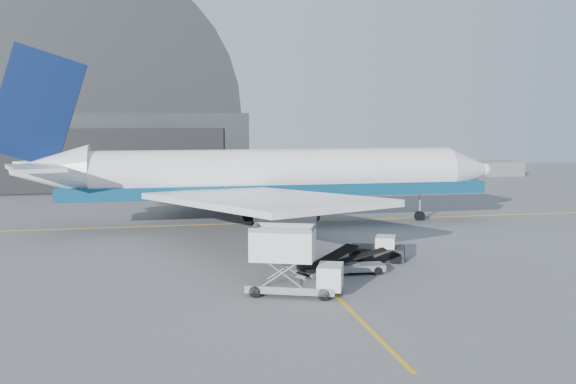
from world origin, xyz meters
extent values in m
plane|color=#565659|center=(0.00, 0.00, 0.00)|extent=(200.00, 200.00, 0.00)
cube|color=gold|center=(0.00, 20.00, 0.01)|extent=(80.00, 0.25, 0.02)
cube|color=gold|center=(0.00, -2.00, 0.01)|extent=(0.25, 40.00, 0.02)
cube|color=black|center=(-22.00, 65.00, 6.00)|extent=(50.00, 28.00, 12.00)
cube|color=black|center=(-22.00, 50.90, 5.00)|extent=(42.00, 0.40, 9.50)
cube|color=black|center=(38.00, 72.00, 0.00)|extent=(14.00, 8.00, 4.00)
cube|color=slate|center=(55.00, 68.00, 0.00)|extent=(8.00, 6.00, 2.80)
cylinder|color=white|center=(1.46, 18.13, 5.48)|extent=(37.92, 5.06, 5.06)
cone|color=white|center=(22.74, 18.13, 5.48)|extent=(4.63, 5.06, 5.06)
sphere|color=white|center=(24.84, 18.13, 5.48)|extent=(1.47, 1.47, 1.47)
cone|color=white|center=(-21.18, 18.13, 6.11)|extent=(7.37, 5.06, 5.06)
cube|color=black|center=(21.47, 18.13, 6.11)|extent=(2.74, 2.32, 0.74)
cube|color=navy|center=(1.46, 18.13, 3.84)|extent=(44.23, 5.11, 1.26)
cube|color=white|center=(-2.75, 5.49, 4.42)|extent=(19.42, 25.82, 1.54)
cube|color=white|center=(-2.75, 30.77, 4.42)|extent=(19.42, 25.82, 1.54)
cube|color=white|center=(-21.71, 13.39, 6.74)|extent=(6.45, 8.81, 0.37)
cube|color=white|center=(-21.71, 22.87, 6.74)|extent=(6.45, 8.81, 0.37)
cube|color=#071439|center=(-22.23, 18.13, 12.32)|extent=(9.77, 0.53, 12.13)
cylinder|color=gray|center=(0.41, 9.71, 2.74)|extent=(5.48, 2.84, 2.84)
cylinder|color=gray|center=(0.41, 26.56, 2.74)|extent=(5.48, 2.84, 2.84)
cylinder|color=#A5A5AA|center=(17.26, 18.13, 1.47)|extent=(0.29, 0.29, 2.95)
cylinder|color=black|center=(17.26, 18.13, 0.47)|extent=(1.16, 0.37, 1.16)
cylinder|color=black|center=(-0.64, 14.76, 0.58)|extent=(1.37, 0.47, 1.37)
cylinder|color=black|center=(-0.64, 21.50, 0.58)|extent=(1.37, 0.47, 1.37)
cube|color=slate|center=(-2.70, -8.46, 0.52)|extent=(6.08, 4.09, 0.47)
cube|color=silver|center=(-0.41, -9.32, 1.27)|extent=(2.17, 2.56, 1.51)
cube|color=black|center=(0.26, -9.56, 1.51)|extent=(0.70, 1.70, 0.85)
cube|color=silver|center=(-3.23, -8.27, 3.20)|extent=(4.53, 3.59, 1.88)
cylinder|color=black|center=(-1.02, -10.15, 0.38)|extent=(0.80, 0.53, 0.75)
cylinder|color=black|center=(-0.33, -8.29, 0.38)|extent=(0.80, 0.53, 0.75)
cylinder|color=black|center=(-5.08, -8.63, 0.38)|extent=(0.80, 0.53, 0.75)
cylinder|color=black|center=(-4.39, -6.78, 0.38)|extent=(0.80, 0.53, 0.75)
cube|color=black|center=(6.04, 0.16, 0.58)|extent=(4.83, 3.85, 0.96)
cube|color=silver|center=(6.63, -0.10, 1.43)|extent=(2.13, 2.35, 0.96)
cylinder|color=black|center=(6.98, -1.41, 0.42)|extent=(1.02, 0.73, 0.96)
cylinder|color=black|center=(7.83, 0.53, 0.42)|extent=(1.02, 0.73, 0.96)
cylinder|color=black|center=(4.26, -0.22, 0.42)|extent=(1.02, 0.73, 0.96)
cylinder|color=black|center=(5.11, 1.73, 0.42)|extent=(1.02, 0.73, 0.96)
cube|color=slate|center=(0.75, -4.57, 0.51)|extent=(5.09, 4.05, 0.51)
cube|color=black|center=(0.75, -4.57, 1.29)|extent=(5.06, 3.74, 1.44)
cube|color=black|center=(-1.30, -5.12, 1.07)|extent=(0.71, 0.68, 0.67)
cylinder|color=black|center=(2.69, -4.29, 0.34)|extent=(0.72, 0.60, 0.67)
cylinder|color=black|center=(1.85, -2.95, 0.34)|extent=(0.72, 0.60, 0.67)
cylinder|color=black|center=(-0.36, -6.19, 0.34)|extent=(0.72, 0.60, 0.67)
cylinder|color=black|center=(-1.20, -4.86, 0.34)|extent=(0.72, 0.60, 0.67)
cube|color=slate|center=(2.86, -3.85, 0.45)|extent=(4.46, 1.71, 0.45)
cube|color=black|center=(2.86, -3.85, 1.15)|extent=(4.72, 1.22, 1.27)
cube|color=black|center=(1.09, -3.21, 0.95)|extent=(0.52, 0.42, 0.60)
cylinder|color=black|center=(4.42, -4.62, 0.30)|extent=(0.61, 0.28, 0.60)
cylinder|color=black|center=(4.48, -3.23, 0.30)|extent=(0.61, 0.28, 0.60)
cylinder|color=black|center=(1.23, -4.47, 0.30)|extent=(0.61, 0.28, 0.60)
cylinder|color=black|center=(1.30, -3.07, 0.30)|extent=(0.61, 0.28, 0.60)
cube|color=#F83F07|center=(2.40, -1.92, 0.02)|extent=(0.41, 0.41, 0.03)
cone|color=#F83F07|center=(2.40, -1.92, 0.30)|extent=(0.41, 0.41, 0.59)
camera|label=1|loc=(-10.84, -47.40, 11.14)|focal=40.00mm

